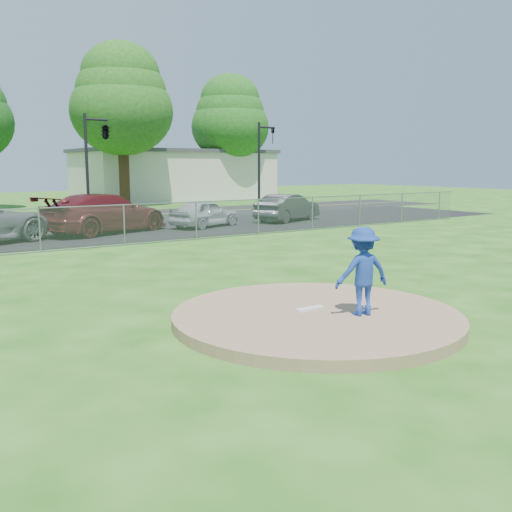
{
  "coord_description": "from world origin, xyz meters",
  "views": [
    {
      "loc": [
        -6.82,
        -7.91,
        2.91
      ],
      "look_at": [
        0.0,
        2.0,
        1.0
      ],
      "focal_mm": 40.0,
      "sensor_mm": 36.0,
      "label": 1
    }
  ],
  "objects_px": {
    "parked_car_charcoal": "(288,208)",
    "pitcher": "(362,271)",
    "tree_right": "(122,98)",
    "traffic_signal_right": "(262,159)",
    "commercial_building": "(174,174)",
    "tree_far_right": "(230,117)",
    "traffic_signal_center": "(104,133)",
    "parked_car_pearl": "(205,213)",
    "parked_car_darkred": "(105,213)"
  },
  "relations": [
    {
      "from": "parked_car_charcoal",
      "to": "pitcher",
      "type": "bearing_deg",
      "value": 125.69
    },
    {
      "from": "tree_right",
      "to": "traffic_signal_right",
      "type": "distance_m",
      "value": 12.08
    },
    {
      "from": "commercial_building",
      "to": "tree_right",
      "type": "distance_m",
      "value": 10.73
    },
    {
      "from": "tree_far_right",
      "to": "traffic_signal_center",
      "type": "distance_m",
      "value": 20.78
    },
    {
      "from": "parked_car_pearl",
      "to": "parked_car_charcoal",
      "type": "distance_m",
      "value": 5.08
    },
    {
      "from": "traffic_signal_right",
      "to": "parked_car_darkred",
      "type": "relative_size",
      "value": 0.94
    },
    {
      "from": "tree_right",
      "to": "tree_far_right",
      "type": "xyz_separation_m",
      "value": [
        11.0,
        3.0,
        -0.59
      ]
    },
    {
      "from": "traffic_signal_right",
      "to": "pitcher",
      "type": "height_order",
      "value": "traffic_signal_right"
    },
    {
      "from": "pitcher",
      "to": "parked_car_charcoal",
      "type": "height_order",
      "value": "pitcher"
    },
    {
      "from": "tree_right",
      "to": "parked_car_darkred",
      "type": "xyz_separation_m",
      "value": [
        -7.17,
        -15.74,
        -6.78
      ]
    },
    {
      "from": "parked_car_darkred",
      "to": "parked_car_pearl",
      "type": "relative_size",
      "value": 1.54
    },
    {
      "from": "parked_car_darkred",
      "to": "parked_car_pearl",
      "type": "xyz_separation_m",
      "value": [
        4.77,
        -0.34,
        -0.21
      ]
    },
    {
      "from": "tree_far_right",
      "to": "pitcher",
      "type": "xyz_separation_m",
      "value": [
        -19.45,
        -35.61,
        -6.05
      ]
    },
    {
      "from": "traffic_signal_center",
      "to": "pitcher",
      "type": "height_order",
      "value": "traffic_signal_center"
    },
    {
      "from": "traffic_signal_right",
      "to": "parked_car_pearl",
      "type": "distance_m",
      "value": 10.13
    },
    {
      "from": "traffic_signal_center",
      "to": "parked_car_pearl",
      "type": "xyz_separation_m",
      "value": [
        2.63,
        -6.09,
        -3.95
      ]
    },
    {
      "from": "tree_far_right",
      "to": "parked_car_charcoal",
      "type": "distance_m",
      "value": 21.7
    },
    {
      "from": "traffic_signal_right",
      "to": "parked_car_charcoal",
      "type": "relative_size",
      "value": 1.29
    },
    {
      "from": "traffic_signal_right",
      "to": "parked_car_pearl",
      "type": "bearing_deg",
      "value": -141.47
    },
    {
      "from": "traffic_signal_right",
      "to": "tree_right",
      "type": "bearing_deg",
      "value": 117.64
    },
    {
      "from": "pitcher",
      "to": "parked_car_charcoal",
      "type": "xyz_separation_m",
      "value": [
        11.12,
        16.6,
        -0.29
      ]
    },
    {
      "from": "commercial_building",
      "to": "traffic_signal_right",
      "type": "height_order",
      "value": "traffic_signal_right"
    },
    {
      "from": "pitcher",
      "to": "parked_car_darkred",
      "type": "distance_m",
      "value": 16.92
    },
    {
      "from": "commercial_building",
      "to": "pitcher",
      "type": "height_order",
      "value": "commercial_building"
    },
    {
      "from": "pitcher",
      "to": "parked_car_darkred",
      "type": "bearing_deg",
      "value": -79.9
    },
    {
      "from": "commercial_building",
      "to": "tree_far_right",
      "type": "distance_m",
      "value": 7.0
    },
    {
      "from": "commercial_building",
      "to": "parked_car_charcoal",
      "type": "distance_m",
      "value": 22.48
    },
    {
      "from": "commercial_building",
      "to": "parked_car_pearl",
      "type": "distance_m",
      "value": 24.05
    },
    {
      "from": "traffic_signal_center",
      "to": "parked_car_charcoal",
      "type": "relative_size",
      "value": 1.29
    },
    {
      "from": "traffic_signal_center",
      "to": "traffic_signal_right",
      "type": "bearing_deg",
      "value": 0.0
    },
    {
      "from": "commercial_building",
      "to": "tree_right",
      "type": "height_order",
      "value": "tree_right"
    },
    {
      "from": "tree_far_right",
      "to": "traffic_signal_right",
      "type": "xyz_separation_m",
      "value": [
        -5.76,
        -13.0,
        -3.7
      ]
    },
    {
      "from": "pitcher",
      "to": "parked_car_darkred",
      "type": "height_order",
      "value": "pitcher"
    },
    {
      "from": "tree_right",
      "to": "pitcher",
      "type": "height_order",
      "value": "tree_right"
    },
    {
      "from": "traffic_signal_center",
      "to": "traffic_signal_right",
      "type": "xyz_separation_m",
      "value": [
        10.27,
        0.0,
        -1.25
      ]
    },
    {
      "from": "tree_right",
      "to": "parked_car_charcoal",
      "type": "xyz_separation_m",
      "value": [
        2.68,
        -16.01,
        -6.93
      ]
    },
    {
      "from": "tree_far_right",
      "to": "pitcher",
      "type": "height_order",
      "value": "tree_far_right"
    },
    {
      "from": "parked_car_charcoal",
      "to": "traffic_signal_center",
      "type": "bearing_deg",
      "value": 31.56
    },
    {
      "from": "commercial_building",
      "to": "tree_far_right",
      "type": "height_order",
      "value": "tree_far_right"
    },
    {
      "from": "pitcher",
      "to": "traffic_signal_center",
      "type": "bearing_deg",
      "value": -84.17
    },
    {
      "from": "traffic_signal_center",
      "to": "parked_car_charcoal",
      "type": "height_order",
      "value": "traffic_signal_center"
    },
    {
      "from": "tree_right",
      "to": "parked_car_pearl",
      "type": "relative_size",
      "value": 3.03
    },
    {
      "from": "traffic_signal_right",
      "to": "parked_car_pearl",
      "type": "xyz_separation_m",
      "value": [
        -7.64,
        -6.09,
        -2.7
      ]
    },
    {
      "from": "traffic_signal_center",
      "to": "traffic_signal_right",
      "type": "distance_m",
      "value": 10.34
    },
    {
      "from": "traffic_signal_center",
      "to": "parked_car_darkred",
      "type": "distance_m",
      "value": 7.18
    },
    {
      "from": "tree_right",
      "to": "traffic_signal_center",
      "type": "height_order",
      "value": "tree_right"
    },
    {
      "from": "tree_far_right",
      "to": "parked_car_darkred",
      "type": "xyz_separation_m",
      "value": [
        -18.17,
        -18.74,
        -6.19
      ]
    },
    {
      "from": "parked_car_darkred",
      "to": "parked_car_pearl",
      "type": "distance_m",
      "value": 4.79
    },
    {
      "from": "traffic_signal_right",
      "to": "parked_car_pearl",
      "type": "relative_size",
      "value": 1.46
    },
    {
      "from": "traffic_signal_right",
      "to": "parked_car_charcoal",
      "type": "height_order",
      "value": "traffic_signal_right"
    }
  ]
}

